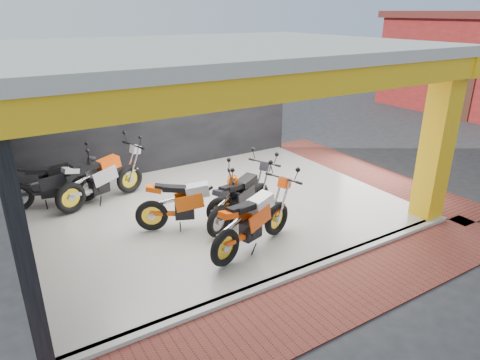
% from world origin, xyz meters
% --- Properties ---
extents(ground, '(80.00, 80.00, 0.00)m').
position_xyz_m(ground, '(0.00, 0.00, 0.00)').
color(ground, '#2D2D30').
rests_on(ground, ground).
extents(showroom_floor, '(8.00, 6.00, 0.10)m').
position_xyz_m(showroom_floor, '(0.00, 2.00, 0.05)').
color(showroom_floor, silver).
rests_on(showroom_floor, ground).
extents(showroom_ceiling, '(8.40, 6.40, 0.20)m').
position_xyz_m(showroom_ceiling, '(0.00, 2.00, 3.60)').
color(showroom_ceiling, beige).
rests_on(showroom_ceiling, corner_column).
extents(back_wall, '(8.20, 0.20, 3.50)m').
position_xyz_m(back_wall, '(0.00, 5.10, 1.75)').
color(back_wall, black).
rests_on(back_wall, ground).
extents(left_wall, '(0.20, 6.20, 3.50)m').
position_xyz_m(left_wall, '(-4.10, 2.00, 1.75)').
color(left_wall, black).
rests_on(left_wall, ground).
extents(corner_column, '(0.50, 0.50, 3.50)m').
position_xyz_m(corner_column, '(3.75, -0.75, 1.75)').
color(corner_column, yellow).
rests_on(corner_column, ground).
extents(header_beam_front, '(8.40, 0.30, 0.40)m').
position_xyz_m(header_beam_front, '(0.00, -1.00, 3.30)').
color(header_beam_front, yellow).
rests_on(header_beam_front, corner_column).
extents(header_beam_right, '(0.30, 6.40, 0.40)m').
position_xyz_m(header_beam_right, '(4.00, 2.00, 3.30)').
color(header_beam_right, yellow).
rests_on(header_beam_right, corner_column).
extents(floor_kerb, '(8.00, 0.20, 0.10)m').
position_xyz_m(floor_kerb, '(0.00, -1.02, 0.05)').
color(floor_kerb, silver).
rests_on(floor_kerb, ground).
extents(paver_front, '(9.00, 1.40, 0.03)m').
position_xyz_m(paver_front, '(0.00, -1.80, 0.01)').
color(paver_front, maroon).
rests_on(paver_front, ground).
extents(paver_right, '(1.40, 7.00, 0.03)m').
position_xyz_m(paver_right, '(4.80, 2.00, 0.01)').
color(paver_right, maroon).
rests_on(paver_right, ground).
extents(moto_hero, '(2.45, 1.50, 1.40)m').
position_xyz_m(moto_hero, '(0.38, 0.22, 0.80)').
color(moto_hero, '#FF4B0A').
rests_on(moto_hero, showroom_floor).
extents(moto_row_a, '(2.34, 1.63, 1.34)m').
position_xyz_m(moto_row_a, '(-0.36, 1.10, 0.77)').
color(moto_row_a, '#DE5009').
rests_on(moto_row_a, showroom_floor).
extents(moto_row_b, '(2.35, 1.59, 1.35)m').
position_xyz_m(moto_row_b, '(0.69, 1.28, 0.77)').
color(moto_row_b, black).
rests_on(moto_row_b, showroom_floor).
extents(moto_row_c, '(2.49, 1.48, 1.43)m').
position_xyz_m(moto_row_c, '(-1.41, 3.81, 0.82)').
color(moto_row_c, '#ABADB3').
rests_on(moto_row_c, showroom_floor).
extents(moto_row_d, '(2.26, 1.19, 1.31)m').
position_xyz_m(moto_row_d, '(-2.47, 3.86, 0.76)').
color(moto_row_d, black).
rests_on(moto_row_d, showroom_floor).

